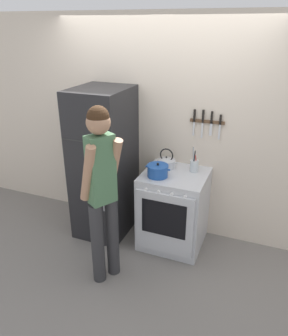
{
  "coord_description": "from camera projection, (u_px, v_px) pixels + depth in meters",
  "views": [
    {
      "loc": [
        1.2,
        -3.49,
        2.41
      ],
      "look_at": [
        -0.01,
        -0.48,
        0.98
      ],
      "focal_mm": 35.0,
      "sensor_mm": 36.0,
      "label": 1
    }
  ],
  "objects": [
    {
      "name": "ground_plane",
      "position": [
        158.0,
        222.0,
        4.35
      ],
      "size": [
        14.0,
        14.0,
        0.0
      ],
      "primitive_type": "plane",
      "color": "slate"
    },
    {
      "name": "wall_back",
      "position": [
        161.0,
        129.0,
        3.86
      ],
      "size": [
        10.0,
        0.06,
        2.55
      ],
      "color": "beige",
      "rests_on": "ground_plane"
    },
    {
      "name": "refrigerator",
      "position": [
        104.0,
        164.0,
        3.88
      ],
      "size": [
        0.6,
        0.74,
        1.78
      ],
      "color": "black",
      "rests_on": "ground_plane"
    },
    {
      "name": "stove_range",
      "position": [
        173.0,
        209.0,
        3.76
      ],
      "size": [
        0.7,
        0.7,
        0.9
      ],
      "color": "silver",
      "rests_on": "ground_plane"
    },
    {
      "name": "dutch_oven_pot",
      "position": [
        158.0,
        171.0,
        3.51
      ],
      "size": [
        0.28,
        0.23,
        0.16
      ],
      "color": "#1E4C9E",
      "rests_on": "stove_range"
    },
    {
      "name": "tea_kettle",
      "position": [
        167.0,
        162.0,
        3.74
      ],
      "size": [
        0.26,
        0.21,
        0.23
      ],
      "color": "silver",
      "rests_on": "stove_range"
    },
    {
      "name": "utensil_jar",
      "position": [
        194.0,
        165.0,
        3.63
      ],
      "size": [
        0.09,
        0.1,
        0.28
      ],
      "color": "silver",
      "rests_on": "stove_range"
    },
    {
      "name": "person",
      "position": [
        102.0,
        188.0,
        3.02
      ],
      "size": [
        0.41,
        0.44,
        1.79
      ],
      "rotation": [
        0.0,
        0.0,
        1.05
      ],
      "color": "#2D2D30",
      "rests_on": "ground_plane"
    },
    {
      "name": "wall_knife_strip",
      "position": [
        207.0,
        121.0,
        3.56
      ],
      "size": [
        0.38,
        0.03,
        0.32
      ],
      "color": "brown"
    }
  ]
}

